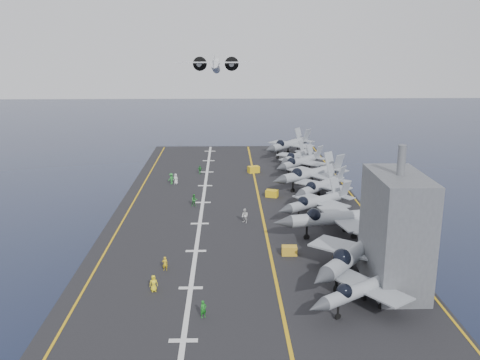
{
  "coord_description": "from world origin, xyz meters",
  "views": [
    {
      "loc": [
        -2.2,
        -80.77,
        35.38
      ],
      "look_at": [
        0.0,
        4.0,
        13.0
      ],
      "focal_mm": 40.0,
      "sensor_mm": 36.0,
      "label": 1
    }
  ],
  "objects_px": {
    "fighter_jet_0": "(365,287)",
    "transport_plane": "(215,67)",
    "tow_cart_a": "(289,250)",
    "island_superstructure": "(397,218)"
  },
  "relations": [
    {
      "from": "island_superstructure",
      "to": "fighter_jet_0",
      "type": "distance_m",
      "value": 8.17
    },
    {
      "from": "fighter_jet_0",
      "to": "transport_plane",
      "type": "bearing_deg",
      "value": 99.93
    },
    {
      "from": "fighter_jet_0",
      "to": "transport_plane",
      "type": "height_order",
      "value": "transport_plane"
    },
    {
      "from": "fighter_jet_0",
      "to": "tow_cart_a",
      "type": "bearing_deg",
      "value": 112.96
    },
    {
      "from": "fighter_jet_0",
      "to": "tow_cart_a",
      "type": "distance_m",
      "value": 14.46
    },
    {
      "from": "tow_cart_a",
      "to": "transport_plane",
      "type": "distance_m",
      "value": 78.86
    },
    {
      "from": "fighter_jet_0",
      "to": "transport_plane",
      "type": "xyz_separation_m",
      "value": [
        -15.66,
        89.41,
        16.08
      ]
    },
    {
      "from": "fighter_jet_0",
      "to": "transport_plane",
      "type": "relative_size",
      "value": 0.76
    },
    {
      "from": "island_superstructure",
      "to": "fighter_jet_0",
      "type": "height_order",
      "value": "island_superstructure"
    },
    {
      "from": "island_superstructure",
      "to": "fighter_jet_0",
      "type": "xyz_separation_m",
      "value": [
        -4.15,
        -4.63,
        -5.3
      ]
    }
  ]
}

